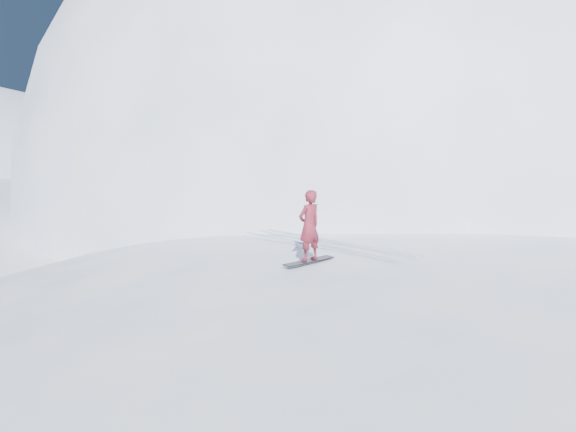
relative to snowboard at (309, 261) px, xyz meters
name	(u,v)px	position (x,y,z in m)	size (l,w,h in m)	color
ground	(503,372)	(3.00, -3.95, -2.41)	(400.00, 400.00, 0.00)	white
near_ridge	(433,326)	(4.00, -0.95, -2.41)	(36.00, 28.00, 4.80)	white
summit_peak	(386,200)	(25.00, 22.05, -2.41)	(60.00, 56.00, 56.00)	white
peak_shoulder	(322,221)	(13.00, 16.05, -2.41)	(28.00, 24.00, 18.00)	white
wind_bumps	(421,348)	(2.45, -1.83, -2.41)	(16.00, 14.40, 1.00)	white
snowboard	(309,261)	(0.00, 0.00, 0.00)	(1.62, 0.30, 0.03)	black
snowboarder	(309,226)	(0.00, 0.00, 0.96)	(0.69, 0.45, 1.89)	maroon
board_tracks	(325,243)	(1.81, 1.59, 0.01)	(2.35, 5.96, 0.04)	silver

